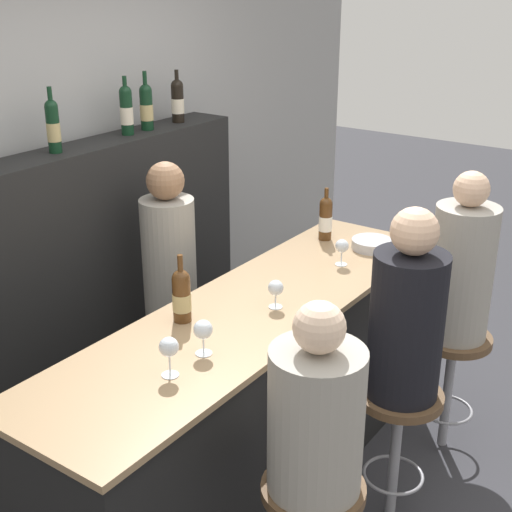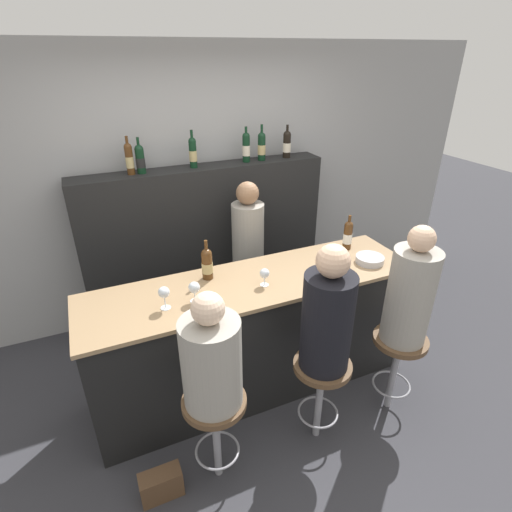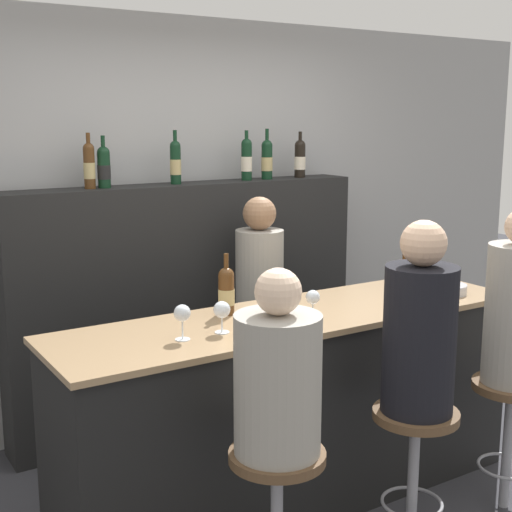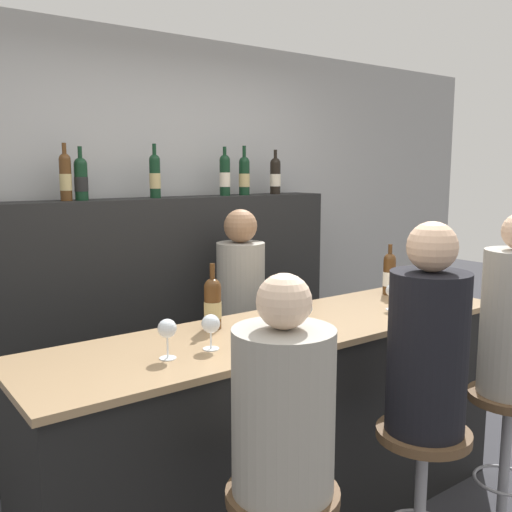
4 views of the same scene
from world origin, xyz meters
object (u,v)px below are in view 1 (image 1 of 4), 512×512
at_px(guest_seated_right, 462,267).
at_px(bartender, 171,302).
at_px(wine_glass_2, 276,289).
at_px(guest_seated_left, 316,414).
at_px(guest_seated_middle, 407,317).
at_px(wine_glass_0, 169,348).
at_px(bar_stool_right, 451,359).
at_px(wine_bottle_backbar_3, 126,110).
at_px(wine_glass_1, 203,330).
at_px(wine_bottle_counter_0, 182,295).
at_px(wine_bottle_counter_1, 326,218).
at_px(wine_bottle_backbar_4, 146,106).
at_px(metal_bowl, 372,244).
at_px(bar_stool_middle, 398,419).
at_px(wine_glass_3, 342,247).
at_px(wine_bottle_backbar_5, 178,100).
at_px(wine_bottle_backbar_2, 53,126).

distance_m(guest_seated_right, bartender, 1.57).
distance_m(wine_glass_2, guest_seated_right, 1.00).
height_order(guest_seated_left, guest_seated_middle, guest_seated_middle).
bearing_deg(wine_glass_0, guest_seated_middle, -32.65).
relative_size(wine_glass_0, bar_stool_right, 0.24).
height_order(wine_bottle_backbar_3, guest_seated_left, wine_bottle_backbar_3).
distance_m(wine_bottle_backbar_3, wine_glass_1, 1.66).
relative_size(wine_bottle_counter_0, wine_bottle_counter_1, 1.02).
xyz_separation_m(wine_bottle_counter_1, bartender, (-0.66, 0.59, -0.43)).
distance_m(wine_bottle_backbar_3, wine_bottle_backbar_4, 0.16).
xyz_separation_m(wine_bottle_backbar_4, guest_seated_right, (0.27, -1.82, -0.64)).
bearing_deg(wine_glass_1, bar_stool_right, -22.86).
distance_m(wine_bottle_counter_1, wine_glass_0, 1.62).
bearing_deg(guest_seated_left, metal_bowl, 19.79).
height_order(wine_bottle_counter_0, guest_seated_left, guest_seated_left).
bearing_deg(bar_stool_middle, wine_bottle_counter_1, 48.65).
xyz_separation_m(bar_stool_right, bartender, (-0.60, 1.41, 0.17)).
relative_size(wine_glass_3, guest_seated_middle, 0.16).
height_order(guest_seated_right, bartender, guest_seated_right).
distance_m(wine_bottle_counter_1, guest_seated_middle, 1.10).
distance_m(metal_bowl, guest_seated_middle, 0.92).
distance_m(wine_bottle_counter_1, wine_glass_2, 0.93).
bearing_deg(metal_bowl, wine_glass_0, 179.12).
height_order(bar_stool_middle, guest_seated_middle, guest_seated_middle).
xyz_separation_m(wine_bottle_backbar_5, metal_bowl, (0.09, -1.29, -0.66)).
bearing_deg(bartender, wine_glass_0, -138.01).
bearing_deg(wine_glass_2, wine_bottle_counter_0, 142.87).
bearing_deg(wine_bottle_backbar_3, bar_stool_right, -76.64).
height_order(wine_glass_0, bar_stool_middle, wine_glass_0).
relative_size(guest_seated_left, bartender, 0.49).
distance_m(wine_bottle_backbar_4, wine_glass_3, 1.39).
xyz_separation_m(wine_bottle_backbar_5, bar_stool_right, (0.01, -1.82, -1.16)).
bearing_deg(wine_glass_3, bar_stool_right, -69.45).
xyz_separation_m(wine_bottle_backbar_5, wine_glass_1, (-1.33, -1.26, -0.59)).
relative_size(wine_bottle_backbar_2, guest_seated_right, 0.38).
relative_size(wine_bottle_backbar_4, bar_stool_right, 0.49).
bearing_deg(wine_bottle_backbar_4, wine_bottle_backbar_5, 0.00).
bearing_deg(wine_bottle_counter_0, wine_glass_3, -15.20).
bearing_deg(wine_glass_1, wine_glass_2, 0.00).
bearing_deg(wine_glass_0, wine_glass_2, 0.00).
relative_size(metal_bowl, guest_seated_middle, 0.26).
distance_m(guest_seated_left, bartender, 1.65).
relative_size(wine_glass_3, bar_stool_right, 0.21).
distance_m(wine_bottle_counter_1, guest_seated_right, 0.83).
distance_m(wine_bottle_counter_1, bartender, 0.98).
distance_m(wine_glass_1, metal_bowl, 1.43).
bearing_deg(bar_stool_right, bartender, 112.98).
height_order(wine_bottle_backbar_2, guest_seated_middle, wine_bottle_backbar_2).
bearing_deg(bar_stool_middle, wine_bottle_backbar_3, 83.02).
relative_size(wine_bottle_counter_0, wine_bottle_backbar_4, 0.93).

